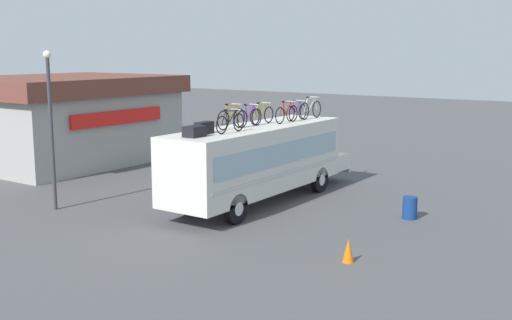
# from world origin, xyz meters

# --- Properties ---
(ground_plane) EXTENTS (120.00, 120.00, 0.00)m
(ground_plane) POSITION_xyz_m (0.00, 0.00, 0.00)
(ground_plane) COLOR #4C4C4F
(bus) EXTENTS (10.85, 2.51, 3.11)m
(bus) POSITION_xyz_m (0.20, -0.00, 1.79)
(bus) COLOR silver
(bus) RESTS_ON ground
(luggage_bag_1) EXTENTS (0.71, 0.53, 0.38)m
(luggage_bag_1) POSITION_xyz_m (-3.80, 0.02, 3.30)
(luggage_bag_1) COLOR black
(luggage_bag_1) RESTS_ON bus
(luggage_bag_2) EXTENTS (0.74, 0.34, 0.43)m
(luggage_bag_2) POSITION_xyz_m (-2.95, 0.27, 3.33)
(luggage_bag_2) COLOR black
(luggage_bag_2) RESTS_ON bus
(rooftop_bicycle_1) EXTENTS (1.69, 0.44, 0.88)m
(rooftop_bicycle_1) POSITION_xyz_m (-2.18, -0.31, 3.48)
(rooftop_bicycle_1) COLOR black
(rooftop_bicycle_1) RESTS_ON bus
(rooftop_bicycle_2) EXTENTS (1.75, 0.44, 0.98)m
(rooftop_bicycle_2) POSITION_xyz_m (-1.26, 0.32, 3.52)
(rooftop_bicycle_2) COLOR black
(rooftop_bicycle_2) RESTS_ON bus
(rooftop_bicycle_3) EXTENTS (1.67, 0.44, 0.91)m
(rooftop_bicycle_3) POSITION_xyz_m (-0.29, 0.17, 3.49)
(rooftop_bicycle_3) COLOR black
(rooftop_bicycle_3) RESTS_ON bus
(rooftop_bicycle_4) EXTENTS (1.68, 0.44, 0.89)m
(rooftop_bicycle_4) POSITION_xyz_m (0.78, 0.29, 3.49)
(rooftop_bicycle_4) COLOR black
(rooftop_bicycle_4) RESTS_ON bus
(rooftop_bicycle_5) EXTENTS (1.73, 0.44, 0.92)m
(rooftop_bicycle_5) POSITION_xyz_m (1.69, -0.32, 3.50)
(rooftop_bicycle_5) COLOR black
(rooftop_bicycle_5) RESTS_ON bus
(rooftop_bicycle_6) EXTENTS (1.66, 0.44, 0.87)m
(rooftop_bicycle_6) POSITION_xyz_m (2.73, -0.18, 3.48)
(rooftop_bicycle_6) COLOR black
(rooftop_bicycle_6) RESTS_ON bus
(rooftop_bicycle_7) EXTENTS (1.83, 0.44, 0.98)m
(rooftop_bicycle_7) POSITION_xyz_m (3.68, -0.33, 3.52)
(rooftop_bicycle_7) COLOR black
(rooftop_bicycle_7) RESTS_ON bus
(roadside_building) EXTENTS (10.90, 8.86, 4.68)m
(roadside_building) POSITION_xyz_m (2.06, 14.17, 2.40)
(roadside_building) COLOR #9E9E99
(roadside_building) RESTS_ON ground
(trash_bin) EXTENTS (0.53, 0.53, 0.82)m
(trash_bin) POSITION_xyz_m (1.19, -5.93, 0.41)
(trash_bin) COLOR navy
(trash_bin) RESTS_ON ground
(traffic_cone) EXTENTS (0.35, 0.35, 0.70)m
(traffic_cone) POSITION_xyz_m (-4.41, -6.20, 0.35)
(traffic_cone) COLOR orange
(traffic_cone) RESTS_ON ground
(street_lamp) EXTENTS (0.30, 0.30, 6.06)m
(street_lamp) POSITION_xyz_m (-5.22, 5.86, 3.49)
(street_lamp) COLOR #38383D
(street_lamp) RESTS_ON ground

